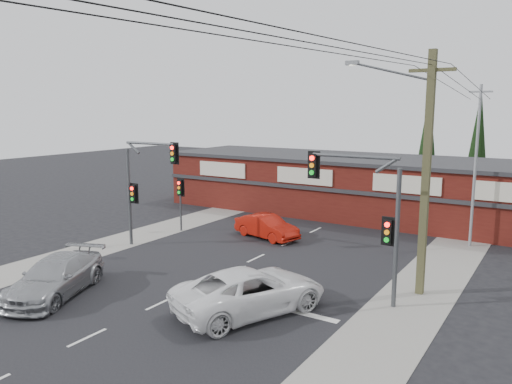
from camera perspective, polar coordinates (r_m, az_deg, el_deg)
The scene contains 18 objects.
ground at distance 23.43m, azimuth -4.69°, elevation -9.73°, with size 120.00×120.00×0.00m, color black.
road_strip at distance 27.38m, azimuth 1.65°, elevation -6.81°, with size 14.00×70.00×0.01m, color black.
verge_left at distance 32.39m, azimuth -11.44°, elevation -4.41°, with size 3.00×70.00×0.02m, color gray.
verge_right at distance 24.39m, azimuth 19.34°, elevation -9.44°, with size 3.00×70.00×0.02m, color gray.
stop_line at distance 20.41m, azimuth 0.78°, elevation -12.63°, with size 6.50×0.35×0.01m, color silver.
white_suv at distance 19.42m, azimuth -0.64°, elevation -11.18°, with size 2.81×6.09×1.69m, color white.
silver_suv at distance 22.63m, azimuth -21.96°, elevation -9.01°, with size 2.20×5.42×1.57m, color #A6A8AB.
red_sedan at distance 30.01m, azimuth 1.22°, elevation -3.97°, with size 1.49×4.27×1.41m, color #AD160A.
lane_dashes at distance 23.37m, azimuth -4.79°, elevation -9.74°, with size 0.12×37.47×0.01m.
shop_building at distance 37.88m, azimuth 9.63°, elevation 0.94°, with size 27.30×8.40×4.22m.
conifer_near at distance 42.83m, azimuth 19.02°, elevation 6.04°, with size 1.80×1.80×9.25m.
conifer_far at distance 44.14m, azimuth 24.07°, elevation 5.83°, with size 1.80×1.80×9.25m.
traffic_mast_left at distance 28.13m, azimuth -12.85°, elevation 1.57°, with size 3.77×0.27×5.97m.
traffic_mast_right at distance 20.09m, azimuth 12.81°, elevation -1.53°, with size 3.96×0.27×5.97m.
pedestal_signal at distance 31.77m, azimuth -8.63°, elevation -0.18°, with size 0.55×0.27×3.38m.
utility_pole at distance 21.34m, azimuth 18.55°, elevation 2.80°, with size 4.38×0.59×10.00m.
steel_pole at distance 30.10m, azimuth 23.80°, elevation 2.99°, with size 1.20×0.16×9.00m.
power_lines at distance 15.98m, azimuth 14.81°, elevation 13.97°, with size 2.01×29.00×1.22m.
Camera 1 is at (13.36, -17.62, 7.73)m, focal length 35.00 mm.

